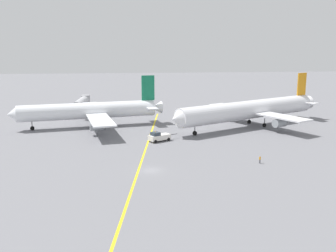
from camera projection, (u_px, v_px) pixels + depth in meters
name	position (u px, v px, depth m)	size (l,w,h in m)	color
ground_plane	(151.00, 170.00, 82.18)	(600.00, 600.00, 0.00)	slate
taxiway_stripe	(143.00, 157.00, 91.78)	(0.50, 120.00, 0.01)	yellow
airliner_at_gate_left	(90.00, 111.00, 125.17)	(49.05, 47.20, 16.31)	white
airliner_being_pushed	(250.00, 110.00, 125.56)	(56.33, 38.39, 16.54)	silver
pushback_tug	(159.00, 137.00, 106.99)	(8.77, 5.85, 3.03)	white
ground_crew_ramp_agent_by_cones	(260.00, 159.00, 86.96)	(0.36, 0.36, 1.74)	#4C4C51
jet_bridge	(82.00, 102.00, 152.88)	(5.02, 20.45, 5.99)	#B7B7BC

